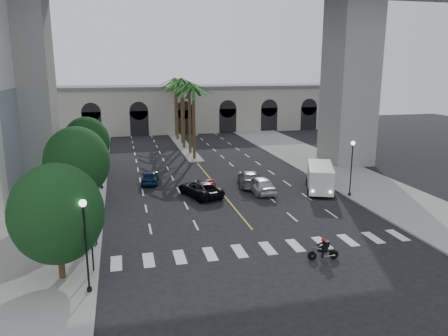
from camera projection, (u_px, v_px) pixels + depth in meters
ground at (261, 240)px, 31.00m from camera, size 140.00×140.00×0.00m
sidewalk_left at (63, 194)px, 41.79m from camera, size 8.00×100.00×0.15m
sidewalk_right at (347, 176)px, 48.59m from camera, size 8.00×100.00×0.15m
median at (183, 146)px, 66.96m from camera, size 2.00×24.00×0.20m
pier_building at (170, 108)px, 82.11m from camera, size 71.00×10.50×8.50m
bridge at (231, 6)px, 48.39m from camera, size 75.00×13.00×26.00m
palm_a at (193, 90)px, 55.44m from camera, size 3.20×3.20×10.30m
palm_b at (189, 86)px, 59.19m from camera, size 3.20×3.20×10.60m
palm_c at (183, 88)px, 63.01m from camera, size 3.20×3.20×10.10m
palm_d at (181, 82)px, 66.71m from camera, size 3.20×3.20×10.90m
palm_e at (176, 84)px, 70.54m from camera, size 3.20×3.20×10.40m
palm_f at (175, 82)px, 74.34m from camera, size 3.20×3.20×10.70m
street_tree_near at (57, 214)px, 24.30m from camera, size 5.20×5.20×6.89m
street_tree_mid at (77, 162)px, 36.56m from camera, size 5.44×5.44×7.21m
street_tree_far at (87, 142)px, 48.00m from camera, size 5.04×5.04×6.68m
lamp_post_left_near at (85, 238)px, 22.95m from camera, size 0.40×0.40×5.35m
lamp_post_left_far at (100, 158)px, 42.83m from camera, size 0.40×0.40×5.35m
lamp_post_right at (352, 164)px, 40.43m from camera, size 0.40×0.40×5.35m
traffic_signal_near at (91, 233)px, 25.50m from camera, size 0.25×0.18×3.65m
traffic_signal_far at (94, 212)px, 29.29m from camera, size 0.25×0.18×3.65m
motorcycle_rider at (324, 250)px, 27.72m from camera, size 2.03×0.55×1.46m
car_a at (260, 185)px, 42.37m from camera, size 2.22×4.91×1.63m
car_b at (206, 186)px, 42.25m from camera, size 1.46×4.16×1.37m
car_c at (200, 189)px, 41.21m from camera, size 4.11×5.88×1.49m
car_d at (249, 178)px, 44.93m from camera, size 3.11×5.59×1.53m
car_e at (150, 177)px, 45.72m from camera, size 2.19×4.39×1.44m
cargo_van at (320, 177)px, 42.69m from camera, size 4.42×6.52×2.61m
pedestrian_a at (92, 233)px, 29.34m from camera, size 0.74×0.52×1.93m
pedestrian_b at (39, 220)px, 31.96m from camera, size 1.06×1.02×1.73m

